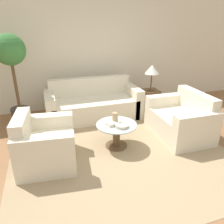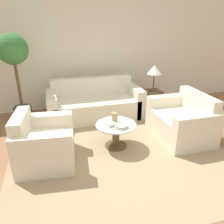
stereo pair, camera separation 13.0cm
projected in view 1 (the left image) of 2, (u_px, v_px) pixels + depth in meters
ground_plane at (134, 165)px, 3.35m from camera, size 14.00×14.00×0.00m
wall_back at (91, 54)px, 5.29m from camera, size 10.00×0.06×2.60m
rug at (116, 146)px, 3.86m from camera, size 3.52×3.64×0.01m
sofa_main at (93, 104)px, 4.96m from camera, size 2.07×0.89×0.85m
armchair at (43, 146)px, 3.30m from camera, size 0.91×1.00×0.82m
loveseat at (182, 121)px, 4.15m from camera, size 0.86×1.24×0.83m
coffee_table at (116, 132)px, 3.75m from camera, size 0.69×0.69×0.43m
side_table at (150, 101)px, 5.27m from camera, size 0.37×0.37×0.53m
table_lamp at (152, 70)px, 4.98m from camera, size 0.33×0.33×0.59m
potted_plant at (12, 64)px, 4.21m from camera, size 0.59×0.59×1.84m
vase at (115, 118)px, 3.70m from camera, size 0.10×0.10×0.19m
bowl at (122, 126)px, 3.58m from camera, size 0.22×0.22×0.05m
book_stack at (112, 124)px, 3.65m from camera, size 0.20×0.19×0.05m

